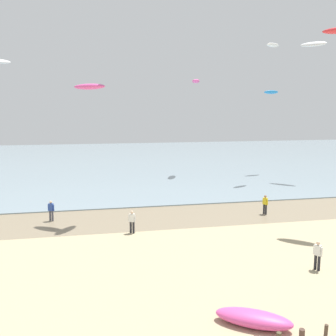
# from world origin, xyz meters

# --- Properties ---
(wet_sand_strip) EXTENTS (120.00, 7.23, 0.01)m
(wet_sand_strip) POSITION_xyz_m (0.00, 24.36, 0.00)
(wet_sand_strip) COLOR #84755B
(wet_sand_strip) RESTS_ON ground
(sea) EXTENTS (160.00, 70.00, 0.10)m
(sea) POSITION_xyz_m (0.00, 62.97, 0.05)
(sea) COLOR #7F939E
(sea) RESTS_ON ground
(person_nearest_camera) EXTENTS (0.36, 0.52, 1.71)m
(person_nearest_camera) POSITION_xyz_m (11.52, 23.40, 0.92)
(person_nearest_camera) COLOR #232328
(person_nearest_camera) RESTS_ON ground
(person_mid_beach) EXTENTS (0.53, 0.35, 1.71)m
(person_mid_beach) POSITION_xyz_m (-6.61, 25.03, 0.92)
(person_mid_beach) COLOR #4C4C56
(person_mid_beach) RESTS_ON ground
(person_left_flank) EXTENTS (0.36, 0.52, 1.71)m
(person_left_flank) POSITION_xyz_m (9.06, 11.50, 0.92)
(person_left_flank) COLOR #232328
(person_left_flank) RESTS_ON ground
(person_right_flank) EXTENTS (0.53, 0.35, 1.71)m
(person_right_flank) POSITION_xyz_m (-0.49, 20.45, 0.92)
(person_right_flank) COLOR #232328
(person_right_flank) RESTS_ON ground
(grounded_kite) EXTENTS (3.40, 2.76, 0.66)m
(grounded_kite) POSITION_xyz_m (3.05, 6.72, 0.33)
(grounded_kite) COLOR #E54C99
(grounded_kite) RESTS_ON ground
(kite_aloft_0) EXTENTS (2.57, 1.41, 0.70)m
(kite_aloft_0) POSITION_xyz_m (22.10, 44.55, 11.49)
(kite_aloft_0) COLOR #2384D1
(kite_aloft_3) EXTENTS (2.74, 2.32, 0.77)m
(kite_aloft_3) POSITION_xyz_m (-13.49, 44.31, 14.84)
(kite_aloft_3) COLOR white
(kite_aloft_4) EXTENTS (2.10, 3.27, 0.62)m
(kite_aloft_4) POSITION_xyz_m (11.43, 45.65, 12.92)
(kite_aloft_4) COLOR #E54C99
(kite_aloft_6) EXTENTS (2.91, 2.49, 0.47)m
(kite_aloft_6) POSITION_xyz_m (-3.25, 24.95, 10.90)
(kite_aloft_6) COLOR #E54C99
(kite_aloft_8) EXTENTS (2.44, 1.84, 0.60)m
(kite_aloft_8) POSITION_xyz_m (19.16, 38.60, 16.90)
(kite_aloft_8) COLOR white
(kite_aloft_9) EXTENTS (3.10, 3.19, 0.92)m
(kite_aloft_9) POSITION_xyz_m (24.74, 38.73, 17.21)
(kite_aloft_9) COLOR white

